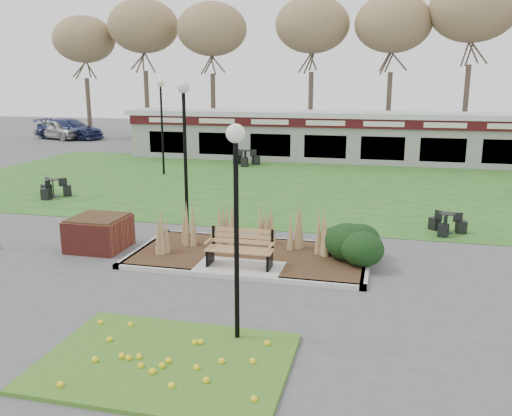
% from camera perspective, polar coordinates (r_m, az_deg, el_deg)
% --- Properties ---
extents(ground, '(100.00, 100.00, 0.00)m').
position_cam_1_polar(ground, '(13.70, -1.90, -6.85)').
color(ground, '#515154').
rests_on(ground, ground).
extents(lawn, '(34.00, 16.00, 0.02)m').
position_cam_1_polar(lawn, '(25.07, 5.49, 2.46)').
color(lawn, '#225F1E').
rests_on(lawn, ground).
extents(flower_bed, '(4.20, 3.00, 0.16)m').
position_cam_1_polar(flower_bed, '(9.71, -9.49, -15.52)').
color(flower_bed, '#3B661D').
rests_on(flower_bed, ground).
extents(planting_bed, '(6.75, 3.40, 1.27)m').
position_cam_1_polar(planting_bed, '(14.57, 4.37, -4.10)').
color(planting_bed, '#382116').
rests_on(planting_bed, ground).
extents(park_bench, '(1.70, 0.66, 0.93)m').
position_cam_1_polar(park_bench, '(13.74, -1.64, -4.19)').
color(park_bench, '#A06E48').
rests_on(park_bench, ground).
extents(brick_planter, '(1.50, 1.50, 0.95)m').
position_cam_1_polar(brick_planter, '(16.10, -16.20, -2.50)').
color(brick_planter, maroon).
rests_on(brick_planter, ground).
extents(food_pavilion, '(24.60, 3.40, 2.90)m').
position_cam_1_polar(food_pavilion, '(32.69, 7.60, 7.54)').
color(food_pavilion, '#969699').
rests_on(food_pavilion, ground).
extents(tree_backdrop, '(47.24, 5.24, 10.36)m').
position_cam_1_polar(tree_backdrop, '(40.69, 9.23, 18.33)').
color(tree_backdrop, '#47382B').
rests_on(tree_backdrop, ground).
extents(lamp_post_near_left, '(0.33, 0.33, 4.01)m').
position_cam_1_polar(lamp_post_near_left, '(9.40, -2.12, 2.26)').
color(lamp_post_near_left, black).
rests_on(lamp_post_near_left, ground).
extents(lamp_post_mid_right, '(0.39, 0.39, 4.72)m').
position_cam_1_polar(lamp_post_mid_right, '(16.76, -7.55, 8.84)').
color(lamp_post_mid_right, black).
rests_on(lamp_post_mid_right, ground).
extents(lamp_post_far_left, '(0.40, 0.40, 4.77)m').
position_cam_1_polar(lamp_post_far_left, '(27.75, -9.95, 10.58)').
color(lamp_post_far_left, black).
rests_on(lamp_post_far_left, ground).
extents(bistro_set_a, '(1.38, 1.25, 0.74)m').
position_cam_1_polar(bistro_set_a, '(23.81, -20.55, 1.70)').
color(bistro_set_a, black).
rests_on(bistro_set_a, ground).
extents(bistro_set_b, '(1.55, 1.44, 0.83)m').
position_cam_1_polar(bistro_set_b, '(30.68, -1.06, 5.06)').
color(bistro_set_b, black).
rests_on(bistro_set_b, ground).
extents(bistro_set_c, '(1.16, 1.17, 0.64)m').
position_cam_1_polar(bistro_set_c, '(18.05, 19.40, -1.84)').
color(bistro_set_c, black).
rests_on(bistro_set_c, ground).
extents(car_silver, '(5.05, 3.34, 1.60)m').
position_cam_1_polar(car_silver, '(47.08, -20.04, 7.79)').
color(car_silver, '#A7A7AC').
rests_on(car_silver, ground).
extents(car_black, '(4.23, 2.09, 1.33)m').
position_cam_1_polar(car_black, '(42.65, -8.29, 7.77)').
color(car_black, black).
rests_on(car_black, ground).
extents(car_blue, '(5.81, 2.81, 1.63)m').
position_cam_1_polar(car_blue, '(46.90, -18.98, 7.87)').
color(car_blue, navy).
rests_on(car_blue, ground).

